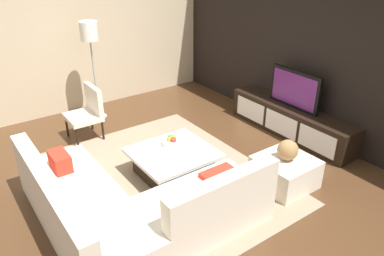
# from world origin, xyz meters

# --- Properties ---
(ground_plane) EXTENTS (14.00, 14.00, 0.00)m
(ground_plane) POSITION_xyz_m (0.00, 0.00, 0.00)
(ground_plane) COLOR #4C301C
(feature_wall_back) EXTENTS (6.40, 0.12, 2.80)m
(feature_wall_back) POSITION_xyz_m (0.00, 2.70, 1.40)
(feature_wall_back) COLOR black
(feature_wall_back) RESTS_ON ground
(side_wall_left) EXTENTS (0.12, 5.20, 2.80)m
(side_wall_left) POSITION_xyz_m (-3.20, 0.20, 1.40)
(side_wall_left) COLOR beige
(side_wall_left) RESTS_ON ground
(area_rug) EXTENTS (3.36, 2.54, 0.01)m
(area_rug) POSITION_xyz_m (-0.10, 0.00, 0.01)
(area_rug) COLOR gray
(area_rug) RESTS_ON ground
(media_console) EXTENTS (2.35, 0.49, 0.50)m
(media_console) POSITION_xyz_m (0.00, 2.40, 0.25)
(media_console) COLOR black
(media_console) RESTS_ON ground
(television) EXTENTS (0.97, 0.06, 0.62)m
(television) POSITION_xyz_m (0.00, 2.40, 0.81)
(television) COLOR black
(television) RESTS_ON media_console
(sectional_couch) EXTENTS (2.34, 2.28, 0.81)m
(sectional_couch) POSITION_xyz_m (0.50, -0.89, 0.28)
(sectional_couch) COLOR beige
(sectional_couch) RESTS_ON ground
(coffee_table) EXTENTS (0.99, 1.07, 0.38)m
(coffee_table) POSITION_xyz_m (-0.10, 0.10, 0.20)
(coffee_table) COLOR black
(coffee_table) RESTS_ON ground
(accent_chair_near) EXTENTS (0.56, 0.51, 0.87)m
(accent_chair_near) POSITION_xyz_m (-1.89, -0.39, 0.49)
(accent_chair_near) COLOR black
(accent_chair_near) RESTS_ON ground
(floor_lamp) EXTENTS (0.30, 0.30, 1.76)m
(floor_lamp) POSITION_xyz_m (-2.54, 0.03, 1.48)
(floor_lamp) COLOR #A5A5AA
(floor_lamp) RESTS_ON ground
(ottoman) EXTENTS (0.70, 0.70, 0.40)m
(ottoman) POSITION_xyz_m (0.97, 1.18, 0.20)
(ottoman) COLOR beige
(ottoman) RESTS_ON ground
(fruit_bowl) EXTENTS (0.28, 0.28, 0.14)m
(fruit_bowl) POSITION_xyz_m (-0.28, 0.20, 0.43)
(fruit_bowl) COLOR silver
(fruit_bowl) RESTS_ON coffee_table
(decorative_ball) EXTENTS (0.28, 0.28, 0.28)m
(decorative_ball) POSITION_xyz_m (0.97, 1.18, 0.54)
(decorative_ball) COLOR #997247
(decorative_ball) RESTS_ON ottoman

